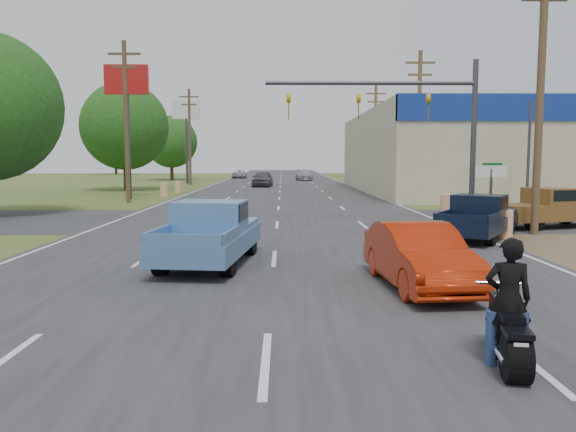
{
  "coord_description": "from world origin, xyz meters",
  "views": [
    {
      "loc": [
        0.24,
        -7.38,
        2.78
      ],
      "look_at": [
        0.38,
        7.1,
        1.3
      ],
      "focal_mm": 35.0,
      "sensor_mm": 36.0,
      "label": 1
    }
  ],
  "objects_px": {
    "rider": "(508,306)",
    "navy_pickup": "(479,217)",
    "brown_pickup": "(549,208)",
    "distant_car_white": "(240,174)",
    "motorcycle": "(508,335)",
    "distant_car_silver": "(304,175)",
    "blue_pickup": "(211,232)",
    "distant_car_grey": "(262,179)",
    "red_convertible": "(419,257)"
  },
  "relations": [
    {
      "from": "rider",
      "to": "navy_pickup",
      "type": "bearing_deg",
      "value": -97.66
    },
    {
      "from": "brown_pickup",
      "to": "distant_car_white",
      "type": "xyz_separation_m",
      "value": [
        -16.9,
        58.11,
        -0.21
      ]
    },
    {
      "from": "motorcycle",
      "to": "navy_pickup",
      "type": "height_order",
      "value": "navy_pickup"
    },
    {
      "from": "navy_pickup",
      "to": "distant_car_silver",
      "type": "distance_m",
      "value": 53.29
    },
    {
      "from": "distant_car_white",
      "to": "blue_pickup",
      "type": "bearing_deg",
      "value": 92.98
    },
    {
      "from": "navy_pickup",
      "to": "brown_pickup",
      "type": "bearing_deg",
      "value": 71.83
    },
    {
      "from": "rider",
      "to": "distant_car_silver",
      "type": "distance_m",
      "value": 65.17
    },
    {
      "from": "rider",
      "to": "blue_pickup",
      "type": "relative_size",
      "value": 0.32
    },
    {
      "from": "navy_pickup",
      "to": "rider",
      "type": "bearing_deg",
      "value": -74.55
    },
    {
      "from": "distant_car_silver",
      "to": "motorcycle",
      "type": "bearing_deg",
      "value": -93.77
    },
    {
      "from": "blue_pickup",
      "to": "distant_car_white",
      "type": "height_order",
      "value": "blue_pickup"
    },
    {
      "from": "navy_pickup",
      "to": "brown_pickup",
      "type": "xyz_separation_m",
      "value": [
        3.93,
        3.15,
        0.03
      ]
    },
    {
      "from": "brown_pickup",
      "to": "distant_car_grey",
      "type": "relative_size",
      "value": 1.11
    },
    {
      "from": "distant_car_silver",
      "to": "distant_car_white",
      "type": "height_order",
      "value": "distant_car_silver"
    },
    {
      "from": "blue_pickup",
      "to": "brown_pickup",
      "type": "height_order",
      "value": "blue_pickup"
    },
    {
      "from": "brown_pickup",
      "to": "distant_car_white",
      "type": "height_order",
      "value": "brown_pickup"
    },
    {
      "from": "motorcycle",
      "to": "distant_car_silver",
      "type": "height_order",
      "value": "distant_car_silver"
    },
    {
      "from": "red_convertible",
      "to": "motorcycle",
      "type": "distance_m",
      "value": 4.65
    },
    {
      "from": "distant_car_white",
      "to": "distant_car_grey",
      "type": "bearing_deg",
      "value": 98.86
    },
    {
      "from": "distant_car_grey",
      "to": "distant_car_white",
      "type": "distance_m",
      "value": 24.94
    },
    {
      "from": "distant_car_white",
      "to": "navy_pickup",
      "type": "bearing_deg",
      "value": 101.25
    },
    {
      "from": "motorcycle",
      "to": "brown_pickup",
      "type": "bearing_deg",
      "value": 72.96
    },
    {
      "from": "blue_pickup",
      "to": "navy_pickup",
      "type": "height_order",
      "value": "blue_pickup"
    },
    {
      "from": "red_convertible",
      "to": "motorcycle",
      "type": "xyz_separation_m",
      "value": [
        0.06,
        -4.64,
        -0.24
      ]
    },
    {
      "from": "blue_pickup",
      "to": "distant_car_silver",
      "type": "height_order",
      "value": "blue_pickup"
    },
    {
      "from": "navy_pickup",
      "to": "distant_car_white",
      "type": "distance_m",
      "value": 62.62
    },
    {
      "from": "red_convertible",
      "to": "blue_pickup",
      "type": "relative_size",
      "value": 0.8
    },
    {
      "from": "rider",
      "to": "distant_car_silver",
      "type": "height_order",
      "value": "rider"
    },
    {
      "from": "motorcycle",
      "to": "distant_car_grey",
      "type": "relative_size",
      "value": 0.43
    },
    {
      "from": "blue_pickup",
      "to": "brown_pickup",
      "type": "relative_size",
      "value": 1.01
    },
    {
      "from": "distant_car_grey",
      "to": "distant_car_silver",
      "type": "height_order",
      "value": "distant_car_grey"
    },
    {
      "from": "blue_pickup",
      "to": "distant_car_grey",
      "type": "xyz_separation_m",
      "value": [
        -0.09,
        41.21,
        -0.05
      ]
    },
    {
      "from": "red_convertible",
      "to": "distant_car_grey",
      "type": "relative_size",
      "value": 0.9
    },
    {
      "from": "navy_pickup",
      "to": "motorcycle",
      "type": "bearing_deg",
      "value": -74.53
    },
    {
      "from": "red_convertible",
      "to": "navy_pickup",
      "type": "bearing_deg",
      "value": 57.17
    },
    {
      "from": "red_convertible",
      "to": "blue_pickup",
      "type": "bearing_deg",
      "value": 143.89
    },
    {
      "from": "rider",
      "to": "brown_pickup",
      "type": "height_order",
      "value": "rider"
    },
    {
      "from": "rider",
      "to": "distant_car_grey",
      "type": "relative_size",
      "value": 0.36
    },
    {
      "from": "brown_pickup",
      "to": "rider",
      "type": "bearing_deg",
      "value": 136.62
    },
    {
      "from": "navy_pickup",
      "to": "brown_pickup",
      "type": "height_order",
      "value": "brown_pickup"
    },
    {
      "from": "red_convertible",
      "to": "distant_car_grey",
      "type": "xyz_separation_m",
      "value": [
        -4.94,
        44.11,
        0.1
      ]
    },
    {
      "from": "rider",
      "to": "red_convertible",
      "type": "bearing_deg",
      "value": -79.19
    },
    {
      "from": "blue_pickup",
      "to": "distant_car_grey",
      "type": "bearing_deg",
      "value": 96.7
    },
    {
      "from": "rider",
      "to": "distant_car_grey",
      "type": "bearing_deg",
      "value": -74.16
    },
    {
      "from": "motorcycle",
      "to": "blue_pickup",
      "type": "xyz_separation_m",
      "value": [
        -4.9,
        7.54,
        0.39
      ]
    },
    {
      "from": "rider",
      "to": "distant_car_silver",
      "type": "xyz_separation_m",
      "value": [
        -0.24,
        65.17,
        -0.14
      ]
    },
    {
      "from": "navy_pickup",
      "to": "distant_car_white",
      "type": "relative_size",
      "value": 1.12
    },
    {
      "from": "navy_pickup",
      "to": "distant_car_grey",
      "type": "distance_m",
      "value": 37.72
    },
    {
      "from": "distant_car_grey",
      "to": "distant_car_silver",
      "type": "relative_size",
      "value": 0.98
    },
    {
      "from": "motorcycle",
      "to": "rider",
      "type": "xyz_separation_m",
      "value": [
        0.01,
        0.04,
        0.38
      ]
    }
  ]
}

